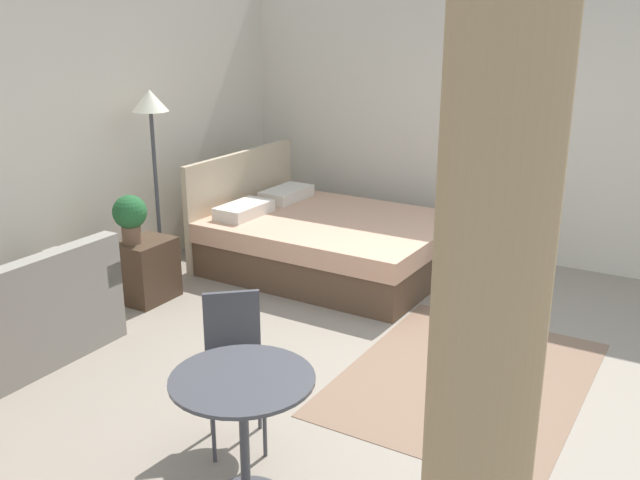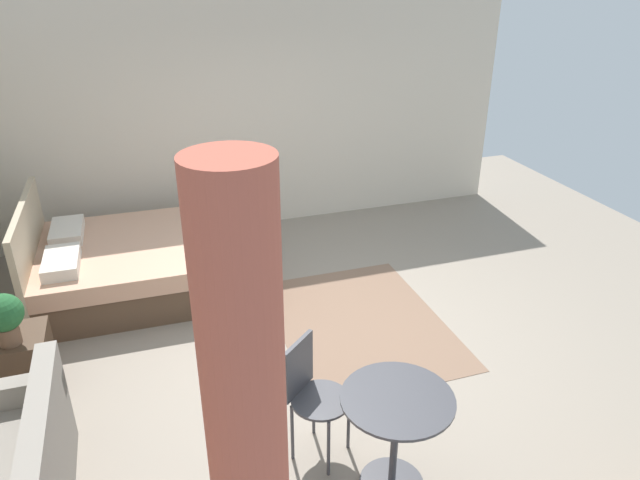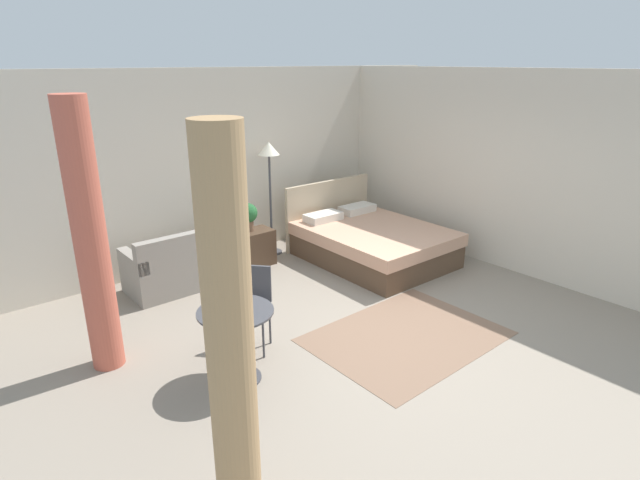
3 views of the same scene
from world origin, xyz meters
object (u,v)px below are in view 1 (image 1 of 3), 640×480
object	(u,v)px
bed	(326,241)
balcony_table	(244,417)
floor_lamp	(152,124)
cafe_chair_near_window	(234,354)
potted_plant	(130,215)
nightstand	(147,270)
couch	(25,321)

from	to	relation	value
bed	balcony_table	xyz separation A→B (m)	(-3.28, -1.43, 0.23)
floor_lamp	cafe_chair_near_window	size ratio (longest dim) A/B	1.97
potted_plant	balcony_table	size ratio (longest dim) A/B	0.57
balcony_table	cafe_chair_near_window	xyz separation A→B (m)	(0.48, 0.42, 0.03)
cafe_chair_near_window	bed	bearing A→B (deg)	19.75
potted_plant	balcony_table	distance (m)	2.99
nightstand	cafe_chair_near_window	bearing A→B (deg)	-123.92
floor_lamp	potted_plant	bearing A→B (deg)	-158.93
floor_lamp	couch	bearing A→B (deg)	-170.25
potted_plant	floor_lamp	xyz separation A→B (m)	(0.56, 0.22, 0.68)
couch	floor_lamp	distance (m)	2.13
potted_plant	floor_lamp	bearing A→B (deg)	21.07
couch	balcony_table	distance (m)	2.42
nightstand	cafe_chair_near_window	distance (m)	2.39
cafe_chair_near_window	nightstand	bearing A→B (deg)	56.08
potted_plant	cafe_chair_near_window	xyz separation A→B (m)	(-1.23, -2.02, -0.24)
couch	cafe_chair_near_window	bearing A→B (deg)	-91.14
bed	floor_lamp	xyz separation A→B (m)	(-1.01, 1.23, 1.18)
nightstand	floor_lamp	bearing A→B (deg)	29.83
couch	bed	bearing A→B (deg)	-18.63
cafe_chair_near_window	floor_lamp	bearing A→B (deg)	51.34
potted_plant	bed	bearing A→B (deg)	-32.81
bed	couch	xyz separation A→B (m)	(-2.76, 0.93, 0.01)
floor_lamp	cafe_chair_near_window	bearing A→B (deg)	-128.66
potted_plant	balcony_table	bearing A→B (deg)	-124.93
floor_lamp	nightstand	bearing A→B (deg)	-150.17
couch	cafe_chair_near_window	world-z (taller)	cafe_chair_near_window
cafe_chair_near_window	balcony_table	bearing A→B (deg)	-138.67
couch	potted_plant	world-z (taller)	potted_plant
nightstand	balcony_table	world-z (taller)	balcony_table
nightstand	balcony_table	size ratio (longest dim) A/B	0.73
couch	potted_plant	distance (m)	1.29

